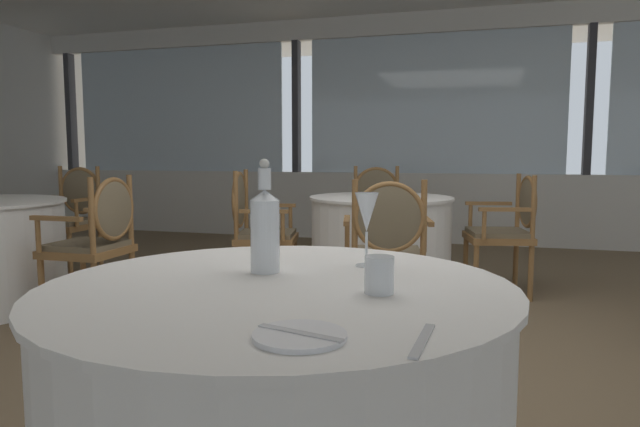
% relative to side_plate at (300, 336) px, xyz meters
% --- Properties ---
extents(ground_plane, '(14.75, 14.75, 0.00)m').
position_rel_side_plate_xyz_m(ground_plane, '(-0.30, 1.83, -0.76)').
color(ground_plane, '#756047').
extents(window_wall_far, '(10.99, 0.14, 2.77)m').
position_rel_side_plate_xyz_m(window_wall_far, '(-0.30, 6.09, 0.34)').
color(window_wall_far, silver).
rests_on(window_wall_far, ground_plane).
extents(foreground_table, '(1.22, 1.22, 0.76)m').
position_rel_side_plate_xyz_m(foreground_table, '(-0.19, 0.40, -0.38)').
color(foreground_table, white).
rests_on(foreground_table, ground_plane).
extents(side_plate, '(0.17, 0.17, 0.01)m').
position_rel_side_plate_xyz_m(side_plate, '(0.00, 0.00, 0.00)').
color(side_plate, white).
rests_on(side_plate, foreground_table).
extents(butter_knife, '(0.18, 0.06, 0.00)m').
position_rel_side_plate_xyz_m(butter_knife, '(0.00, 0.00, 0.01)').
color(butter_knife, silver).
rests_on(butter_knife, foreground_table).
extents(dinner_fork, '(0.03, 0.19, 0.00)m').
position_rel_side_plate_xyz_m(dinner_fork, '(0.22, 0.04, -0.00)').
color(dinner_fork, silver).
rests_on(dinner_fork, foreground_table).
extents(water_bottle, '(0.08, 0.08, 0.32)m').
position_rel_side_plate_xyz_m(water_bottle, '(-0.27, 0.53, 0.12)').
color(water_bottle, white).
rests_on(water_bottle, foreground_table).
extents(wine_glass, '(0.07, 0.07, 0.22)m').
position_rel_side_plate_xyz_m(wine_glass, '(-0.02, 0.69, 0.15)').
color(wine_glass, white).
rests_on(wine_glass, foreground_table).
extents(water_tumbler, '(0.07, 0.07, 0.09)m').
position_rel_side_plate_xyz_m(water_tumbler, '(0.08, 0.37, 0.04)').
color(water_tumbler, white).
rests_on(water_tumbler, foreground_table).
extents(dining_chair_0_0, '(0.54, 0.47, 0.98)m').
position_rel_side_plate_xyz_m(dining_chair_0_0, '(-3.21, 3.28, -0.19)').
color(dining_chair_0_0, olive).
rests_on(dining_chair_0_0, ground_plane).
extents(dining_chair_0_3, '(0.47, 0.54, 0.95)m').
position_rel_side_plate_xyz_m(dining_chair_0_3, '(-2.11, 2.18, -0.20)').
color(dining_chair_0_3, olive).
rests_on(dining_chair_0_3, ground_plane).
extents(background_table_1, '(1.12, 1.12, 0.76)m').
position_rel_side_plate_xyz_m(background_table_1, '(-0.44, 3.39, -0.38)').
color(background_table_1, white).
rests_on(background_table_1, ground_plane).
extents(dining_chair_1_0, '(0.55, 0.60, 0.96)m').
position_rel_side_plate_xyz_m(dining_chair_1_0, '(-1.41, 3.18, -0.21)').
color(dining_chair_1_0, olive).
rests_on(dining_chair_1_0, ground_plane).
extents(dining_chair_1_1, '(0.60, 0.55, 0.94)m').
position_rel_side_plate_xyz_m(dining_chair_1_1, '(-0.23, 2.43, -0.21)').
color(dining_chair_1_1, olive).
rests_on(dining_chair_1_1, ground_plane).
extents(dining_chair_1_2, '(0.55, 0.60, 0.93)m').
position_rel_side_plate_xyz_m(dining_chair_1_2, '(0.52, 3.60, -0.21)').
color(dining_chair_1_2, olive).
rests_on(dining_chair_1_2, ground_plane).
extents(dining_chair_1_3, '(0.60, 0.55, 0.97)m').
position_rel_side_plate_xyz_m(dining_chair_1_3, '(-0.66, 4.36, -0.20)').
color(dining_chair_1_3, olive).
rests_on(dining_chair_1_3, ground_plane).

